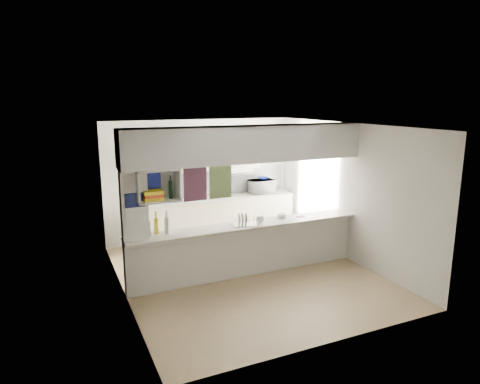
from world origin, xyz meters
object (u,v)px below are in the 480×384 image
microwave (262,186)px  bowl (263,178)px  wine_bottles (157,226)px  dish_rack (245,220)px

microwave → bowl: bowl is taller
microwave → wine_bottles: (-2.90, -2.05, -0.02)m
bowl → dish_rack: 2.60m
microwave → wine_bottles: bearing=35.9°
bowl → dish_rack: size_ratio=0.47×
dish_rack → wine_bottles: (-1.49, 0.06, 0.05)m
microwave → bowl: size_ratio=2.53×
microwave → bowl: 0.19m
microwave → bowl: (0.05, 0.03, 0.18)m
bowl → wine_bottles: (-2.95, -2.08, -0.20)m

